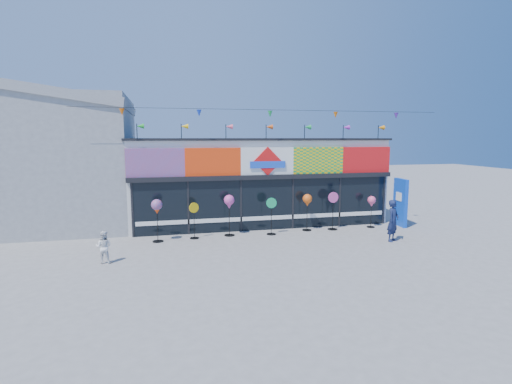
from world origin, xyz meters
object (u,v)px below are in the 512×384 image
object	(u,v)px
blue_sign	(400,202)
child	(104,247)
spinner_4	(307,201)
spinner_6	(372,202)
spinner_5	(333,210)
spinner_2	(229,203)
spinner_3	(271,215)
spinner_0	(157,208)
spinner_1	(194,220)
adult_man	(393,221)

from	to	relation	value
blue_sign	child	distance (m)	13.12
spinner_4	spinner_6	bearing A→B (deg)	-1.70
spinner_4	spinner_5	distance (m)	1.26
spinner_2	spinner_6	xyz separation A→B (m)	(6.65, 0.05, -0.23)
spinner_3	spinner_0	bearing A→B (deg)	-178.58
spinner_1	child	xyz separation A→B (m)	(-3.18, -2.57, -0.25)
spinner_2	spinner_5	bearing A→B (deg)	0.44
spinner_2	spinner_0	bearing A→B (deg)	-173.55
spinner_3	spinner_5	distance (m)	2.96
spinner_5	child	size ratio (longest dim) A/B	1.57
spinner_2	spinner_3	bearing A→B (deg)	-6.90
spinner_2	spinner_3	size ratio (longest dim) A/B	1.10
child	spinner_2	bearing A→B (deg)	-138.52
blue_sign	spinner_1	size ratio (longest dim) A/B	1.49
spinner_0	spinner_4	world-z (taller)	spinner_0
spinner_2	spinner_3	xyz separation A→B (m)	(1.79, -0.22, -0.56)
blue_sign	child	bearing A→B (deg)	-162.22
blue_sign	spinner_2	size ratio (longest dim) A/B	1.27
spinner_1	spinner_5	xyz separation A→B (m)	(6.21, 0.18, 0.11)
spinner_2	spinner_5	size ratio (longest dim) A/B	1.02
spinner_4	spinner_5	bearing A→B (deg)	-5.30
spinner_0	spinner_3	size ratio (longest dim) A/B	1.08
blue_sign	spinner_4	xyz separation A→B (m)	(-4.60, 0.08, 0.20)
child	blue_sign	bearing A→B (deg)	-156.46
spinner_6	spinner_2	bearing A→B (deg)	-179.53
spinner_4	spinner_6	xyz separation A→B (m)	(3.11, -0.09, -0.15)
spinner_1	adult_man	world-z (taller)	adult_man
spinner_0	spinner_3	xyz separation A→B (m)	(4.74, 0.12, -0.53)
spinner_0	spinner_5	size ratio (longest dim) A/B	1.00
spinner_0	spinner_6	size ratio (longest dim) A/B	1.17
spinner_5	adult_man	distance (m)	2.87
spinner_4	spinner_5	xyz separation A→B (m)	(1.19, -0.11, -0.41)
spinner_6	spinner_3	bearing A→B (deg)	-176.82
spinner_4	spinner_6	distance (m)	3.11
blue_sign	spinner_5	xyz separation A→B (m)	(-3.41, -0.03, -0.21)
spinner_2	spinner_3	distance (m)	1.88
spinner_0	adult_man	world-z (taller)	spinner_0
adult_man	child	world-z (taller)	adult_man
child	adult_man	bearing A→B (deg)	-167.09
spinner_0	adult_man	distance (m)	9.43
adult_man	spinner_6	bearing A→B (deg)	46.72
spinner_3	spinner_6	distance (m)	4.88
blue_sign	adult_man	distance (m)	3.14
spinner_2	spinner_1	bearing A→B (deg)	-174.50
spinner_6	adult_man	size ratio (longest dim) A/B	0.88
spinner_6	blue_sign	bearing A→B (deg)	0.52
spinner_3	spinner_4	xyz separation A→B (m)	(1.75, 0.36, 0.47)
spinner_2	spinner_4	world-z (taller)	spinner_2
spinner_3	spinner_6	size ratio (longest dim) A/B	1.09
blue_sign	adult_man	world-z (taller)	blue_sign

